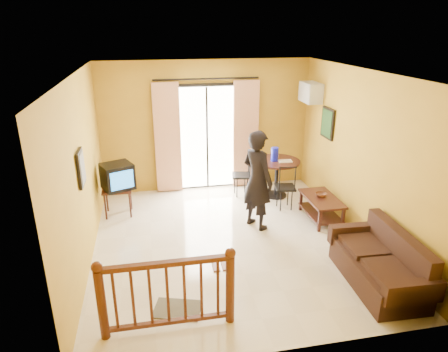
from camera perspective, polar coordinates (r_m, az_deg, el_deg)
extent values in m
plane|color=beige|center=(6.89, 0.86, -9.30)|extent=(5.00, 5.00, 0.00)
plane|color=white|center=(6.00, 1.01, 14.51)|extent=(5.00, 5.00, 0.00)
plane|color=#B78C23|center=(8.67, -2.52, 7.08)|extent=(4.50, 0.00, 4.50)
plane|color=#B78C23|center=(4.11, 8.25, -9.53)|extent=(4.50, 0.00, 4.50)
plane|color=#B78C23|center=(6.26, -19.65, 0.37)|extent=(0.00, 5.00, 5.00)
plane|color=#B78C23|center=(7.10, 19.01, 2.81)|extent=(0.00, 5.00, 5.00)
cube|color=black|center=(8.72, -2.48, 5.47)|extent=(1.34, 0.03, 2.34)
cube|color=white|center=(8.68, -2.44, 5.41)|extent=(1.20, 0.04, 2.20)
cube|color=black|center=(8.67, -2.42, 5.37)|extent=(0.04, 0.02, 2.20)
cube|color=beige|center=(8.54, -8.06, 5.30)|extent=(0.55, 0.08, 2.35)
cube|color=beige|center=(8.79, 3.12, 5.92)|extent=(0.55, 0.08, 2.35)
cylinder|color=black|center=(8.39, -2.52, 13.71)|extent=(2.20, 0.04, 0.04)
cube|color=black|center=(7.86, -15.03, -1.83)|extent=(0.54, 0.45, 0.04)
cylinder|color=black|center=(7.82, -16.58, -4.22)|extent=(0.04, 0.04, 0.53)
cylinder|color=black|center=(7.78, -13.26, -4.02)|extent=(0.04, 0.04, 0.53)
cylinder|color=black|center=(8.15, -16.38, -3.16)|extent=(0.04, 0.04, 0.53)
cylinder|color=black|center=(8.11, -13.20, -2.95)|extent=(0.04, 0.04, 0.53)
cube|color=black|center=(7.76, -14.99, -0.03)|extent=(0.69, 0.66, 0.48)
cube|color=#2888F2|center=(7.54, -14.35, -0.59)|extent=(0.40, 0.18, 0.34)
cube|color=black|center=(6.02, -19.78, 1.07)|extent=(0.04, 0.42, 0.52)
cube|color=#59564C|center=(6.02, -19.55, 1.09)|extent=(0.01, 0.34, 0.44)
cylinder|color=black|center=(8.42, 7.62, 2.08)|extent=(0.96, 0.96, 0.04)
cylinder|color=black|center=(8.55, 7.50, -0.39)|extent=(0.08, 0.08, 0.78)
cylinder|color=black|center=(8.69, 7.38, -2.69)|extent=(0.47, 0.47, 0.03)
cylinder|color=#151AC7|center=(8.35, 7.25, 3.11)|extent=(0.15, 0.15, 0.29)
cube|color=silver|center=(8.36, 8.72, 2.11)|extent=(0.30, 0.21, 0.02)
cube|color=silver|center=(8.57, 12.30, 11.59)|extent=(0.30, 0.60, 0.40)
cube|color=gray|center=(8.51, 11.36, 11.60)|extent=(0.02, 0.56, 0.36)
cube|color=black|center=(8.13, 14.59, 7.31)|extent=(0.04, 0.50, 0.60)
cube|color=black|center=(8.12, 14.43, 7.31)|extent=(0.01, 0.42, 0.52)
cube|color=black|center=(7.66, 13.80, -3.15)|extent=(0.56, 1.00, 0.04)
cube|color=black|center=(7.78, 13.62, -5.10)|extent=(0.52, 0.96, 0.03)
cube|color=black|center=(7.30, 13.48, -6.22)|extent=(0.05, 0.05, 0.42)
cube|color=black|center=(7.48, 16.62, -5.83)|extent=(0.05, 0.05, 0.42)
cube|color=black|center=(8.03, 10.92, -3.41)|extent=(0.05, 0.05, 0.42)
cube|color=black|center=(8.20, 13.83, -3.13)|extent=(0.05, 0.05, 0.42)
imported|color=#552E1D|center=(7.69, 13.66, -2.62)|extent=(0.25, 0.25, 0.06)
cube|color=black|center=(6.19, 21.02, -12.63)|extent=(0.83, 1.57, 0.38)
cube|color=black|center=(6.17, 23.74, -9.51)|extent=(0.23, 1.54, 0.53)
cube|color=black|center=(5.58, 25.36, -14.73)|extent=(0.77, 0.18, 0.29)
cube|color=black|center=(6.63, 17.93, -7.75)|extent=(0.77, 0.18, 0.29)
cube|color=black|center=(5.82, 22.62, -12.59)|extent=(0.55, 0.64, 0.10)
cube|color=black|center=(6.29, 19.33, -9.44)|extent=(0.55, 0.64, 0.10)
imported|color=black|center=(7.03, 4.79, -0.59)|extent=(0.70, 0.78, 1.80)
cylinder|color=#471E0F|center=(4.99, -17.06, -17.24)|extent=(0.11, 0.11, 0.92)
cylinder|color=#471E0F|center=(5.02, 0.88, -15.92)|extent=(0.11, 0.11, 0.92)
sphere|color=#471E0F|center=(4.70, -17.73, -12.31)|extent=(0.13, 0.13, 0.13)
sphere|color=#471E0F|center=(4.73, 0.91, -10.96)|extent=(0.13, 0.13, 0.13)
cube|color=#471E0F|center=(4.68, -8.32, -12.30)|extent=(1.55, 0.08, 0.06)
cube|color=#471E0F|center=(5.17, -7.82, -19.93)|extent=(1.55, 0.06, 0.05)
cube|color=#504D40|center=(5.48, -6.68, -18.37)|extent=(0.69, 0.56, 0.02)
cube|color=#552E1D|center=(6.22, -1.15, -12.83)|extent=(0.10, 0.25, 0.03)
cube|color=#552E1D|center=(6.24, 0.14, -12.69)|extent=(0.10, 0.25, 0.03)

